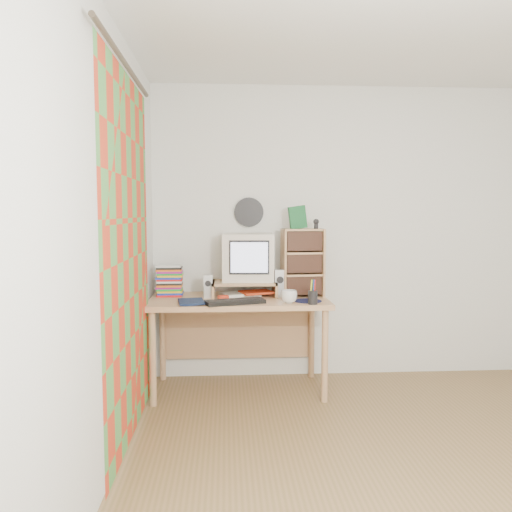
{
  "coord_description": "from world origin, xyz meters",
  "views": [
    {
      "loc": [
        -1.13,
        -2.53,
        1.43
      ],
      "look_at": [
        -0.89,
        1.33,
        1.09
      ],
      "focal_mm": 35.0,
      "sensor_mm": 36.0,
      "label": 1
    }
  ],
  "objects": [
    {
      "name": "monitor_riser",
      "position": [
        -0.98,
        1.48,
        0.84
      ],
      "size": [
        0.52,
        0.3,
        0.12
      ],
      "color": "tan",
      "rests_on": "desk"
    },
    {
      "name": "mousepad",
      "position": [
        -0.5,
        1.21,
        0.75
      ],
      "size": [
        0.24,
        0.24,
        0.0
      ],
      "primitive_type": "cylinder",
      "rotation": [
        0.0,
        0.0,
        -0.12
      ],
      "color": "black",
      "rests_on": "desk"
    },
    {
      "name": "desk",
      "position": [
        -1.03,
        1.44,
        0.62
      ],
      "size": [
        1.4,
        0.7,
        0.75
      ],
      "color": "tan",
      "rests_on": "floor"
    },
    {
      "name": "game_box",
      "position": [
        -0.55,
        1.46,
        1.39
      ],
      "size": [
        0.14,
        0.07,
        0.18
      ],
      "primitive_type": "cube",
      "rotation": [
        0.0,
        0.0,
        0.29
      ],
      "color": "#195A2E",
      "rests_on": "cd_rack"
    },
    {
      "name": "back_wall",
      "position": [
        0.0,
        1.75,
        1.25
      ],
      "size": [
        3.5,
        0.0,
        3.5
      ],
      "primitive_type": "plane",
      "rotation": [
        1.57,
        0.0,
        0.0
      ],
      "color": "white",
      "rests_on": "floor"
    },
    {
      "name": "dvd_stack",
      "position": [
        -1.59,
        1.52,
        0.89
      ],
      "size": [
        0.2,
        0.15,
        0.29
      ],
      "primitive_type": null,
      "rotation": [
        0.0,
        0.0,
        0.01
      ],
      "color": "brown",
      "rests_on": "desk"
    },
    {
      "name": "wall_disc",
      "position": [
        -0.93,
        1.73,
        1.43
      ],
      "size": [
        0.25,
        0.02,
        0.25
      ],
      "primitive_type": "cylinder",
      "rotation": [
        1.57,
        0.0,
        0.0
      ],
      "color": "black",
      "rests_on": "back_wall"
    },
    {
      "name": "left_wall",
      "position": [
        -1.75,
        0.0,
        1.25
      ],
      "size": [
        0.0,
        3.5,
        3.5
      ],
      "primitive_type": "plane",
      "rotation": [
        1.57,
        0.0,
        1.57
      ],
      "color": "white",
      "rests_on": "floor"
    },
    {
      "name": "speaker_left",
      "position": [
        -1.27,
        1.41,
        0.84
      ],
      "size": [
        0.07,
        0.07,
        0.19
      ],
      "primitive_type": "cube",
      "rotation": [
        0.0,
        0.0,
        0.04
      ],
      "color": "#BABBBF",
      "rests_on": "desk"
    },
    {
      "name": "keyboard",
      "position": [
        -1.06,
        1.14,
        0.76
      ],
      "size": [
        0.46,
        0.26,
        0.03
      ],
      "primitive_type": "cube",
      "rotation": [
        0.0,
        0.0,
        0.28
      ],
      "color": "black",
      "rests_on": "desk"
    },
    {
      "name": "cd_rack",
      "position": [
        -0.51,
        1.46,
        1.02
      ],
      "size": [
        0.34,
        0.2,
        0.55
      ],
      "primitive_type": "cube",
      "rotation": [
        0.0,
        0.0,
        0.09
      ],
      "color": "tan",
      "rests_on": "desk"
    },
    {
      "name": "pen_cup",
      "position": [
        -0.49,
        1.08,
        0.82
      ],
      "size": [
        0.09,
        0.09,
        0.14
      ],
      "primitive_type": null,
      "rotation": [
        0.0,
        0.0,
        -0.34
      ],
      "color": "black",
      "rests_on": "desk"
    },
    {
      "name": "diary",
      "position": [
        -1.48,
        1.17,
        0.77
      ],
      "size": [
        0.25,
        0.2,
        0.05
      ],
      "primitive_type": "imported",
      "rotation": [
        0.0,
        0.0,
        0.14
      ],
      "color": "#101D3D",
      "rests_on": "desk"
    },
    {
      "name": "papers",
      "position": [
        -0.96,
        1.47,
        0.77
      ],
      "size": [
        0.34,
        0.29,
        0.04
      ],
      "primitive_type": null,
      "rotation": [
        0.0,
        0.0,
        0.33
      ],
      "color": "silver",
      "rests_on": "desk"
    },
    {
      "name": "floor",
      "position": [
        0.0,
        0.0,
        0.0
      ],
      "size": [
        3.5,
        3.5,
        0.0
      ],
      "primitive_type": "plane",
      "color": "olive",
      "rests_on": "ground"
    },
    {
      "name": "webcam",
      "position": [
        -0.41,
        1.42,
        1.34
      ],
      "size": [
        0.05,
        0.05,
        0.08
      ],
      "primitive_type": null,
      "rotation": [
        0.0,
        0.0,
        0.06
      ],
      "color": "black",
      "rests_on": "cd_rack"
    },
    {
      "name": "curtain",
      "position": [
        -1.71,
        0.48,
        1.15
      ],
      "size": [
        0.0,
        2.2,
        2.2
      ],
      "primitive_type": "plane",
      "rotation": [
        1.57,
        0.0,
        1.57
      ],
      "color": "red",
      "rests_on": "left_wall"
    },
    {
      "name": "crt_monitor",
      "position": [
        -0.94,
        1.53,
        1.06
      ],
      "size": [
        0.43,
        0.43,
        0.39
      ],
      "primitive_type": "cube",
      "rotation": [
        0.0,
        0.0,
        -0.06
      ],
      "color": "beige",
      "rests_on": "monitor_riser"
    },
    {
      "name": "mug",
      "position": [
        -0.66,
        1.14,
        0.8
      ],
      "size": [
        0.14,
        0.14,
        0.1
      ],
      "primitive_type": "imported",
      "rotation": [
        0.0,
        0.0,
        -0.2
      ],
      "color": "silver",
      "rests_on": "desk"
    },
    {
      "name": "speaker_right",
      "position": [
        -0.7,
        1.43,
        0.86
      ],
      "size": [
        0.08,
        0.08,
        0.22
      ],
      "primitive_type": "cube",
      "rotation": [
        0.0,
        0.0,
        0.01
      ],
      "color": "#BABBBF",
      "rests_on": "desk"
    },
    {
      "name": "red_box",
      "position": [
        -1.15,
        1.28,
        0.77
      ],
      "size": [
        0.09,
        0.07,
        0.04
      ],
      "primitive_type": "cube",
      "rotation": [
        0.0,
        0.0,
        0.26
      ],
      "color": "red",
      "rests_on": "desk"
    }
  ]
}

